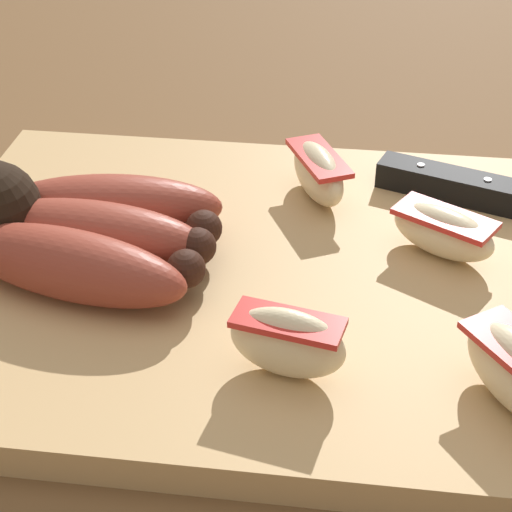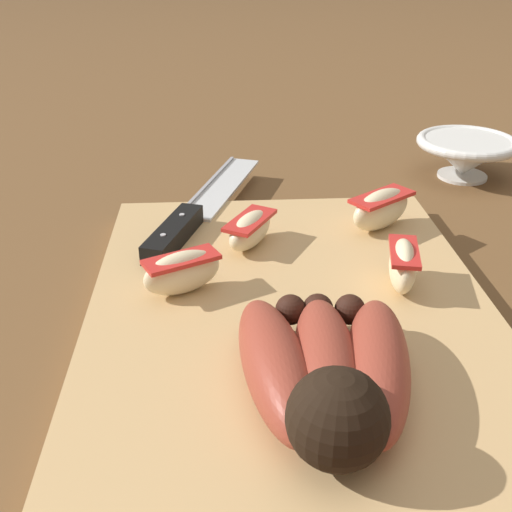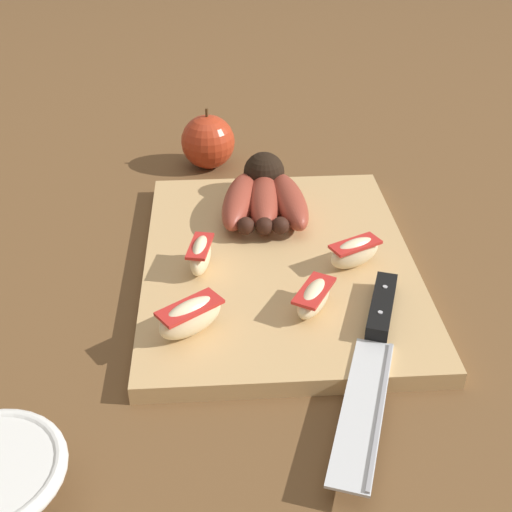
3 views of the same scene
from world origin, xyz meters
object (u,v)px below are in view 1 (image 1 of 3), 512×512
at_px(apple_wedge_extra, 318,172).
at_px(apple_wedge_middle, 287,341).
at_px(apple_wedge_near, 443,231).
at_px(banana_bunch, 75,229).

bearing_deg(apple_wedge_extra, apple_wedge_middle, 88.94).
bearing_deg(apple_wedge_near, apple_wedge_middle, 55.25).
height_order(apple_wedge_middle, apple_wedge_extra, apple_wedge_middle).
height_order(apple_wedge_near, apple_wedge_extra, apple_wedge_extra).
bearing_deg(apple_wedge_middle, apple_wedge_near, -124.75).
xyz_separation_m(banana_bunch, apple_wedge_extra, (-0.14, -0.09, -0.00)).
distance_m(apple_wedge_middle, apple_wedge_extra, 0.18).
height_order(banana_bunch, apple_wedge_middle, banana_bunch).
bearing_deg(banana_bunch, apple_wedge_middle, 148.13).
relative_size(banana_bunch, apple_wedge_middle, 2.60).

